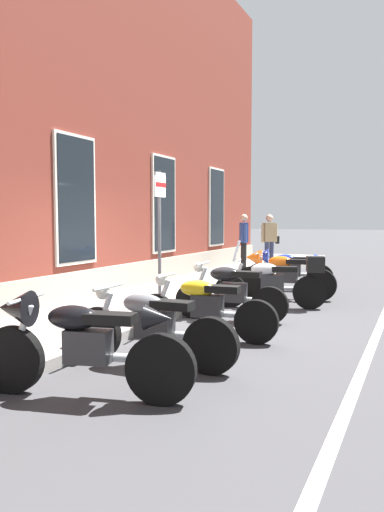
{
  "coord_description": "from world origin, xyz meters",
  "views": [
    {
      "loc": [
        -7.84,
        -3.78,
        1.74
      ],
      "look_at": [
        1.26,
        0.45,
        0.98
      ],
      "focal_mm": 34.87,
      "sensor_mm": 36.0,
      "label": 1
    }
  ],
  "objects_px": {
    "motorcycle_black_naked": "(229,292)",
    "motorcycle_orange_sport": "(281,272)",
    "motorcycle_yellow_naked": "(203,307)",
    "motorcycle_blue_sport": "(286,267)",
    "motorcycle_grey_naked": "(149,327)",
    "pedestrian_blue_top": "(244,238)",
    "motorcycle_silver_touring": "(276,280)",
    "motorcycle_black_sport": "(75,341)",
    "parking_sign": "(160,219)",
    "pedestrian_tan_coat": "(269,238)"
  },
  "relations": [
    {
      "from": "motorcycle_black_naked",
      "to": "motorcycle_orange_sport",
      "type": "bearing_deg",
      "value": -3.97
    },
    {
      "from": "motorcycle_yellow_naked",
      "to": "motorcycle_blue_sport",
      "type": "relative_size",
      "value": 1.04
    },
    {
      "from": "motorcycle_grey_naked",
      "to": "pedestrian_blue_top",
      "type": "xyz_separation_m",
      "value": [
        9.57,
        2.14,
        0.64
      ]
    },
    {
      "from": "motorcycle_blue_sport",
      "to": "pedestrian_blue_top",
      "type": "relative_size",
      "value": 1.21
    },
    {
      "from": "motorcycle_silver_touring",
      "to": "motorcycle_orange_sport",
      "type": "bearing_deg",
      "value": 10.04
    },
    {
      "from": "motorcycle_black_naked",
      "to": "pedestrian_blue_top",
      "type": "xyz_separation_m",
      "value": [
        6.72,
        2.07,
        0.63
      ]
    },
    {
      "from": "motorcycle_silver_touring",
      "to": "pedestrian_blue_top",
      "type": "bearing_deg",
      "value": 25.18
    },
    {
      "from": "motorcycle_black_sport",
      "to": "motorcycle_silver_touring",
      "type": "bearing_deg",
      "value": -4.78
    },
    {
      "from": "motorcycle_black_naked",
      "to": "motorcycle_silver_touring",
      "type": "relative_size",
      "value": 0.94
    },
    {
      "from": "motorcycle_grey_naked",
      "to": "motorcycle_silver_touring",
      "type": "relative_size",
      "value": 1.03
    },
    {
      "from": "motorcycle_black_naked",
      "to": "parking_sign",
      "type": "bearing_deg",
      "value": 86.6
    },
    {
      "from": "motorcycle_grey_naked",
      "to": "motorcycle_yellow_naked",
      "type": "height_order",
      "value": "motorcycle_grey_naked"
    },
    {
      "from": "motorcycle_yellow_naked",
      "to": "motorcycle_silver_touring",
      "type": "height_order",
      "value": "motorcycle_silver_touring"
    },
    {
      "from": "motorcycle_black_naked",
      "to": "motorcycle_silver_touring",
      "type": "distance_m",
      "value": 1.52
    },
    {
      "from": "motorcycle_black_naked",
      "to": "parking_sign",
      "type": "relative_size",
      "value": 0.81
    },
    {
      "from": "motorcycle_black_naked",
      "to": "motorcycle_blue_sport",
      "type": "relative_size",
      "value": 0.95
    },
    {
      "from": "motorcycle_black_sport",
      "to": "parking_sign",
      "type": "relative_size",
      "value": 0.89
    },
    {
      "from": "motorcycle_grey_naked",
      "to": "motorcycle_blue_sport",
      "type": "relative_size",
      "value": 1.04
    },
    {
      "from": "motorcycle_black_sport",
      "to": "motorcycle_silver_touring",
      "type": "height_order",
      "value": "motorcycle_silver_touring"
    },
    {
      "from": "motorcycle_yellow_naked",
      "to": "motorcycle_orange_sport",
      "type": "distance_m",
      "value": 4.06
    },
    {
      "from": "pedestrian_blue_top",
      "to": "motorcycle_black_sport",
      "type": "bearing_deg",
      "value": -169.43
    },
    {
      "from": "motorcycle_yellow_naked",
      "to": "motorcycle_orange_sport",
      "type": "xyz_separation_m",
      "value": [
        4.06,
        -0.08,
        0.1
      ]
    },
    {
      "from": "motorcycle_black_sport",
      "to": "motorcycle_yellow_naked",
      "type": "height_order",
      "value": "motorcycle_black_sport"
    },
    {
      "from": "motorcycle_grey_naked",
      "to": "motorcycle_black_naked",
      "type": "bearing_deg",
      "value": 1.4
    },
    {
      "from": "motorcycle_grey_naked",
      "to": "parking_sign",
      "type": "relative_size",
      "value": 0.89
    },
    {
      "from": "motorcycle_yellow_naked",
      "to": "motorcycle_black_naked",
      "type": "bearing_deg",
      "value": 4.47
    },
    {
      "from": "motorcycle_black_sport",
      "to": "motorcycle_yellow_naked",
      "type": "relative_size",
      "value": 1.01
    },
    {
      "from": "motorcycle_silver_touring",
      "to": "motorcycle_yellow_naked",
      "type": "bearing_deg",
      "value": 174.12
    },
    {
      "from": "motorcycle_black_sport",
      "to": "pedestrian_tan_coat",
      "type": "height_order",
      "value": "pedestrian_tan_coat"
    },
    {
      "from": "pedestrian_blue_top",
      "to": "motorcycle_grey_naked",
      "type": "bearing_deg",
      "value": -167.39
    },
    {
      "from": "motorcycle_silver_touring",
      "to": "parking_sign",
      "type": "height_order",
      "value": "parking_sign"
    },
    {
      "from": "motorcycle_grey_naked",
      "to": "motorcycle_black_naked",
      "type": "height_order",
      "value": "motorcycle_black_naked"
    },
    {
      "from": "motorcycle_silver_touring",
      "to": "motorcycle_blue_sport",
      "type": "height_order",
      "value": "motorcycle_silver_touring"
    },
    {
      "from": "motorcycle_yellow_naked",
      "to": "motorcycle_black_naked",
      "type": "distance_m",
      "value": 1.38
    },
    {
      "from": "motorcycle_orange_sport",
      "to": "motorcycle_blue_sport",
      "type": "distance_m",
      "value": 1.34
    },
    {
      "from": "parking_sign",
      "to": "motorcycle_grey_naked",
      "type": "bearing_deg",
      "value": -153.58
    },
    {
      "from": "motorcycle_yellow_naked",
      "to": "pedestrian_tan_coat",
      "type": "distance_m",
      "value": 9.04
    },
    {
      "from": "motorcycle_black_sport",
      "to": "pedestrian_tan_coat",
      "type": "relative_size",
      "value": 1.28
    },
    {
      "from": "pedestrian_tan_coat",
      "to": "parking_sign",
      "type": "relative_size",
      "value": 0.7
    },
    {
      "from": "motorcycle_black_naked",
      "to": "motorcycle_black_sport",
      "type": "bearing_deg",
      "value": 179.15
    },
    {
      "from": "motorcycle_orange_sport",
      "to": "pedestrian_blue_top",
      "type": "distance_m",
      "value": 4.66
    },
    {
      "from": "parking_sign",
      "to": "motorcycle_silver_touring",
      "type": "bearing_deg",
      "value": -52.24
    },
    {
      "from": "motorcycle_blue_sport",
      "to": "pedestrian_tan_coat",
      "type": "bearing_deg",
      "value": 22.29
    },
    {
      "from": "parking_sign",
      "to": "pedestrian_blue_top",
      "type": "bearing_deg",
      "value": 5.89
    },
    {
      "from": "motorcycle_black_naked",
      "to": "pedestrian_tan_coat",
      "type": "xyz_separation_m",
      "value": [
        7.49,
        1.47,
        0.63
      ]
    },
    {
      "from": "pedestrian_blue_top",
      "to": "parking_sign",
      "type": "xyz_separation_m",
      "value": [
        -6.64,
        -0.68,
        0.61
      ]
    },
    {
      "from": "motorcycle_black_naked",
      "to": "parking_sign",
      "type": "distance_m",
      "value": 1.86
    },
    {
      "from": "motorcycle_black_sport",
      "to": "parking_sign",
      "type": "distance_m",
      "value": 4.49
    },
    {
      "from": "motorcycle_black_sport",
      "to": "motorcycle_silver_touring",
      "type": "xyz_separation_m",
      "value": [
        5.51,
        -0.46,
        -0.02
      ]
    },
    {
      "from": "motorcycle_black_naked",
      "to": "parking_sign",
      "type": "xyz_separation_m",
      "value": [
        0.08,
        1.39,
        1.24
      ]
    }
  ]
}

